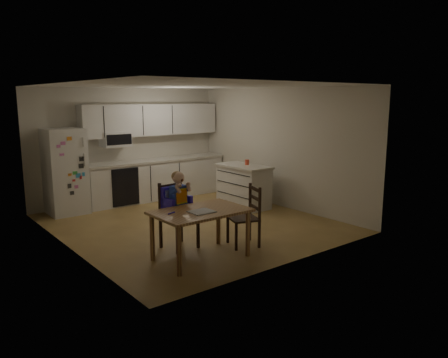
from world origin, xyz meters
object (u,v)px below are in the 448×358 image
Objects in this scene: refrigerator at (65,171)px; kitchen_island at (244,186)px; dining_table at (201,217)px; red_cup at (247,162)px; chair_booster at (177,202)px; chair_side at (249,212)px.

refrigerator reaches higher than kitchen_island.
red_cup is at bearing 37.01° from dining_table.
chair_booster reaches higher than kitchen_island.
chair_side reaches higher than dining_table.
red_cup is at bearing -28.83° from refrigerator.
chair_booster is 1.14m from chair_side.
chair_side is at bearing 1.15° from dining_table.
refrigerator is 3.63m from kitchen_island.
red_cup reaches higher than kitchen_island.
kitchen_island is 2.85m from chair_booster.
chair_booster is at bearing -103.34° from chair_side.
refrigerator is 1.41× the size of kitchen_island.
chair_side is at bearing -66.85° from refrigerator.
refrigerator is 15.37× the size of red_cup.
red_cup is (3.23, -1.78, 0.10)m from refrigerator.
red_cup is 2.57m from chair_side.
chair_booster is at bearing 90.56° from dining_table.
kitchen_island is 0.91× the size of dining_table.
red_cup is 0.09× the size of chair_booster.
dining_table is 1.11× the size of chair_booster.
kitchen_island is 1.27× the size of chair_side.
dining_table is at bearing -80.17° from refrigerator.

